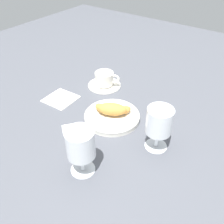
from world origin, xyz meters
The scene contains 8 objects.
ground_plane centered at (0.00, 0.00, 0.00)m, with size 2.20×2.20×0.00m, color #4C4F56.
pastry_plate centered at (-0.02, 0.02, 0.01)m, with size 0.19×0.19×0.02m.
croissant_large centered at (-0.02, 0.02, 0.04)m, with size 0.12×0.10×0.04m.
coffee_cup_near centered at (-0.17, 0.18, 0.03)m, with size 0.14×0.14×0.06m.
juice_glass_left centered at (0.17, -0.01, 0.09)m, with size 0.08×0.08×0.14m.
juice_glass_right centered at (0.05, -0.21, 0.09)m, with size 0.08×0.08×0.14m.
sugar_packet centered at (-0.10, -0.12, 0.00)m, with size 0.05×0.03×0.01m, color white.
folded_napkin centered at (-0.25, 0.00, 0.00)m, with size 0.11×0.11×0.01m, color silver.
Camera 1 is at (0.38, -0.53, 0.55)m, focal length 40.43 mm.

